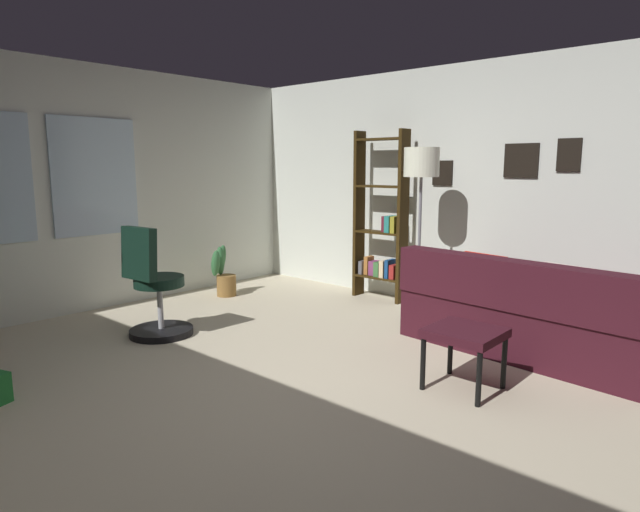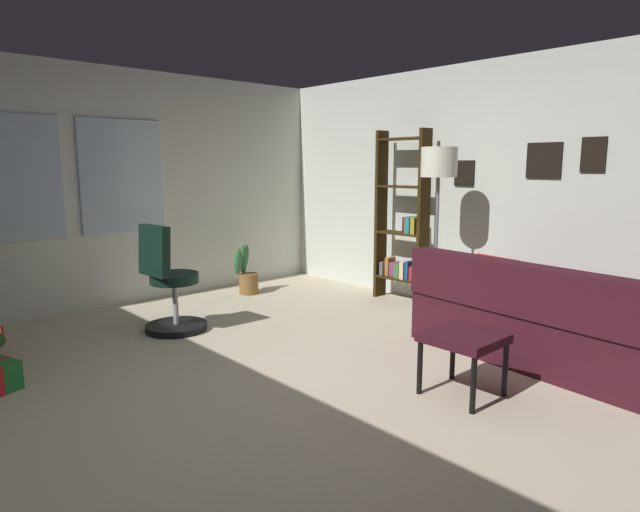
{
  "view_description": "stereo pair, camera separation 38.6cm",
  "coord_description": "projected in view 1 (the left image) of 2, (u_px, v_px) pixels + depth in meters",
  "views": [
    {
      "loc": [
        -2.55,
        -2.34,
        1.51
      ],
      "look_at": [
        0.3,
        0.19,
        0.87
      ],
      "focal_mm": 30.45,
      "sensor_mm": 36.0,
      "label": 1
    },
    {
      "loc": [
        -2.28,
        -2.61,
        1.51
      ],
      "look_at": [
        0.3,
        0.19,
        0.87
      ],
      "focal_mm": 30.45,
      "sensor_mm": 36.0,
      "label": 2
    }
  ],
  "objects": [
    {
      "name": "floor_lamp",
      "position": [
        421.0,
        176.0,
        5.23
      ],
      "size": [
        0.34,
        0.34,
        1.68
      ],
      "color": "slate",
      "rests_on": "ground_plane"
    },
    {
      "name": "bookshelf",
      "position": [
        381.0,
        227.0,
        6.1
      ],
      "size": [
        0.18,
        0.64,
        1.9
      ],
      "color": "#30210B",
      "rests_on": "ground_plane"
    },
    {
      "name": "wall_right_with_frames",
      "position": [
        494.0,
        190.0,
        5.45
      ],
      "size": [
        0.12,
        6.34,
        2.54
      ],
      "color": "silver",
      "rests_on": "ground_plane"
    },
    {
      "name": "wall_back_with_windows",
      "position": [
        79.0,
        189.0,
        5.54
      ],
      "size": [
        5.33,
        0.12,
        2.54
      ],
      "color": "silver",
      "rests_on": "ground_plane"
    },
    {
      "name": "footstool",
      "position": [
        465.0,
        337.0,
        3.66
      ],
      "size": [
        0.44,
        0.46,
        0.43
      ],
      "color": "#38121B",
      "rests_on": "ground_plane"
    },
    {
      "name": "office_chair",
      "position": [
        155.0,
        293.0,
        4.8
      ],
      "size": [
        0.56,
        0.56,
        1.0
      ],
      "color": "black",
      "rests_on": "ground_plane"
    },
    {
      "name": "couch",
      "position": [
        553.0,
        318.0,
        4.44
      ],
      "size": [
        1.7,
        2.17,
        0.8
      ],
      "color": "#38121B",
      "rests_on": "ground_plane"
    },
    {
      "name": "ground_plane",
      "position": [
        312.0,
        399.0,
        3.67
      ],
      "size": [
        5.33,
        6.34,
        0.1
      ],
      "primitive_type": "cube",
      "color": "beige"
    },
    {
      "name": "potted_plant",
      "position": [
        223.0,
        275.0,
        6.34
      ],
      "size": [
        0.31,
        0.31,
        0.61
      ],
      "color": "olive",
      "rests_on": "ground_plane"
    }
  ]
}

